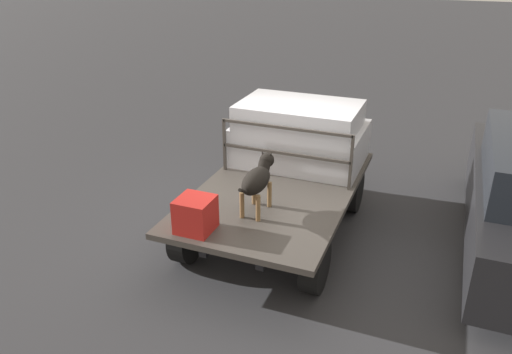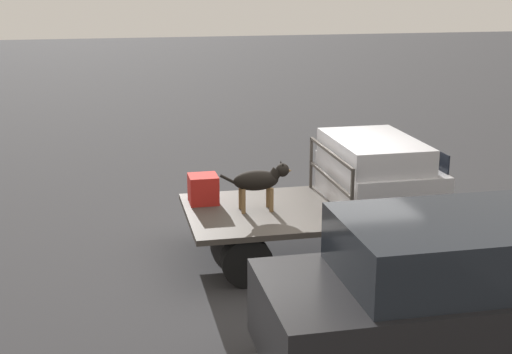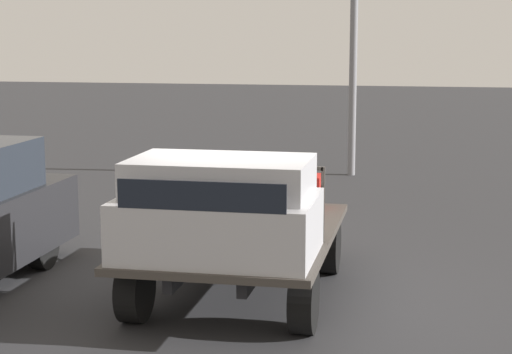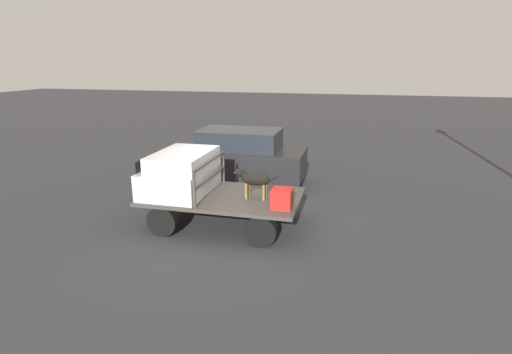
{
  "view_description": "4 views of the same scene",
  "coord_description": "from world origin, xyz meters",
  "views": [
    {
      "loc": [
        -6.1,
        -2.09,
        3.87
      ],
      "look_at": [
        -0.8,
        0.02,
        1.24
      ],
      "focal_mm": 35.0,
      "sensor_mm": 36.0,
      "label": 1
    },
    {
      "loc": [
        -2.83,
        -9.53,
        4.0
      ],
      "look_at": [
        -0.8,
        0.02,
        1.24
      ],
      "focal_mm": 50.0,
      "sensor_mm": 36.0,
      "label": 2
    },
    {
      "loc": [
        9.27,
        2.03,
        2.98
      ],
      "look_at": [
        -0.8,
        0.02,
        1.24
      ],
      "focal_mm": 60.0,
      "sensor_mm": 36.0,
      "label": 3
    },
    {
      "loc": [
        -2.88,
        8.38,
        3.76
      ],
      "look_at": [
        -0.8,
        0.02,
        1.24
      ],
      "focal_mm": 28.0,
      "sensor_mm": 36.0,
      "label": 4
    }
  ],
  "objects": [
    {
      "name": "dog",
      "position": [
        -0.74,
        0.02,
        1.19
      ],
      "size": [
        1.05,
        0.29,
        0.71
      ],
      "rotation": [
        0.0,
        0.0,
        -0.07
      ],
      "color": "brown",
      "rests_on": "flatbed_truck"
    },
    {
      "name": "truck_headboard",
      "position": [
        0.3,
        0.0,
        1.29
      ],
      "size": [
        0.04,
        1.97,
        0.82
      ],
      "color": "#3D3833",
      "rests_on": "flatbed_truck"
    },
    {
      "name": "ground_plane",
      "position": [
        0.0,
        0.0,
        0.0
      ],
      "size": [
        80.0,
        80.0,
        0.0
      ],
      "primitive_type": "plane",
      "color": "#2D2D30"
    },
    {
      "name": "cargo_crate",
      "position": [
        -1.49,
        0.52,
        0.96
      ],
      "size": [
        0.42,
        0.42,
        0.42
      ],
      "color": "#AD1E19",
      "rests_on": "flatbed_truck"
    },
    {
      "name": "flatbed_truck",
      "position": [
        0.0,
        0.0,
        0.55
      ],
      "size": [
        3.61,
        2.09,
        0.75
      ],
      "color": "black",
      "rests_on": "ground"
    },
    {
      "name": "truck_cab",
      "position": [
        1.03,
        0.0,
        1.21
      ],
      "size": [
        1.39,
        1.97,
        0.98
      ],
      "color": "#B7B7BC",
      "rests_on": "flatbed_truck"
    }
  ]
}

